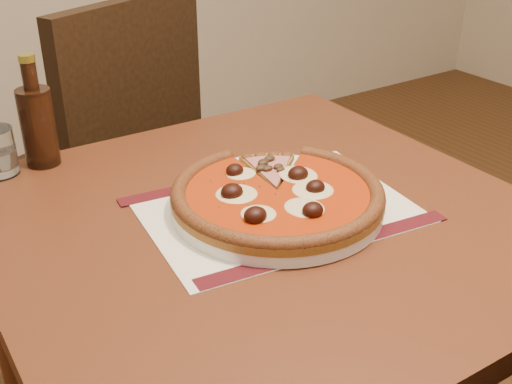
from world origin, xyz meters
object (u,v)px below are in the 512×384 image
Objects in this scene: pizza at (278,192)px; chair_far at (108,157)px; table at (263,270)px; plate at (277,204)px; bottle at (38,123)px.

chair_far is at bearing 89.05° from pizza.
table is 2.53× the size of plate.
bottle is (-0.24, 0.36, 0.05)m from pizza.
plate reaches higher than table.
pizza is at bearing -111.41° from plate.
plate is (0.03, -0.00, 0.11)m from table.
chair_far is 0.80m from pizza.
bottle reaches higher than pizza.
chair_far reaches higher than table.
chair_far reaches higher than plate.
bottle is at bearing 121.01° from table.
chair_far is 2.95× the size of plate.
chair_far is 4.87× the size of bottle.
table is 0.77m from chair_far.
table is 0.13m from pizza.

